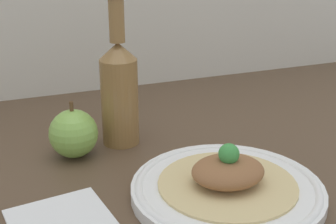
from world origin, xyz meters
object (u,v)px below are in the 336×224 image
(plate, at_px, (227,189))
(plated_food, at_px, (228,174))
(cider_bottle, at_px, (119,89))
(apple, at_px, (73,133))

(plate, bearing_deg, plated_food, -90.00)
(plated_food, height_order, cider_bottle, cider_bottle)
(cider_bottle, relative_size, apple, 2.75)
(apple, bearing_deg, plate, -49.73)
(cider_bottle, bearing_deg, apple, -164.16)
(cider_bottle, height_order, apple, cider_bottle)
(plate, height_order, cider_bottle, cider_bottle)
(plate, xyz_separation_m, plated_food, (0.00, -0.00, 0.03))
(plated_food, distance_m, apple, 0.30)
(cider_bottle, bearing_deg, plated_food, -69.19)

